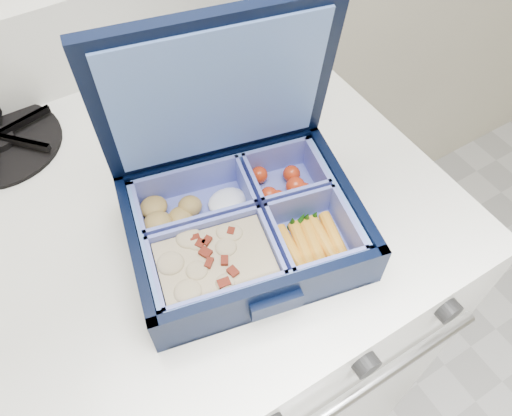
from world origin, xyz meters
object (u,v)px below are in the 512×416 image
fork (202,159)px  stove (210,323)px  burner_grate (256,76)px  bento_box (244,227)px

fork → stove: bearing=-105.5°
burner_grate → fork: bearing=-145.9°
bento_box → fork: bearing=95.7°
stove → burner_grate: bearing=33.0°
bento_box → fork: bento_box is taller
stove → bento_box: bearing=-80.8°
stove → fork: size_ratio=4.65×
bento_box → burner_grate: 0.27m
bento_box → stove: bearing=111.6°
burner_grate → bento_box: bearing=-124.1°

